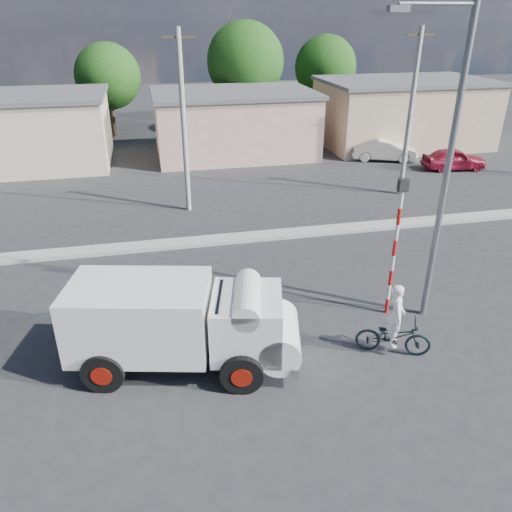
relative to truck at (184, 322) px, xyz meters
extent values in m
plane|color=#2B2B2D|center=(3.17, -0.26, -1.34)|extent=(120.00, 120.00, 0.00)
cube|color=#99968E|center=(3.17, 7.74, -1.26)|extent=(40.00, 0.80, 0.16)
cylinder|color=black|center=(-2.10, -0.56, -0.81)|extent=(1.12, 0.55, 1.08)
cylinder|color=#A0180B|center=(-2.10, -0.56, -0.81)|extent=(0.60, 0.46, 0.53)
cylinder|color=black|center=(-1.63, 1.44, -0.81)|extent=(1.12, 0.55, 1.08)
cylinder|color=#A0180B|center=(-1.63, 1.44, -0.81)|extent=(0.60, 0.46, 0.53)
cylinder|color=black|center=(1.24, -1.35, -0.81)|extent=(1.12, 0.55, 1.08)
cylinder|color=#A0180B|center=(1.24, -1.35, -0.81)|extent=(0.60, 0.46, 0.53)
cylinder|color=black|center=(1.71, 0.65, -0.81)|extent=(1.12, 0.55, 1.08)
cylinder|color=#A0180B|center=(1.71, 0.65, -0.81)|extent=(0.60, 0.46, 0.53)
cube|color=black|center=(-0.24, 0.06, -0.73)|extent=(4.68, 2.27, 0.18)
cube|color=white|center=(-1.10, 0.26, 0.17)|extent=(3.93, 2.91, 1.81)
cube|color=white|center=(1.57, -0.37, 0.03)|extent=(2.18, 2.36, 1.52)
cylinder|color=white|center=(2.38, -0.56, -0.41)|extent=(1.51, 2.20, 1.08)
cylinder|color=white|center=(1.57, -0.37, 0.71)|extent=(1.13, 2.11, 0.69)
cube|color=silver|center=(2.76, -0.65, -0.81)|extent=(0.62, 2.08, 0.27)
cube|color=black|center=(0.90, -0.21, 0.47)|extent=(0.46, 1.64, 0.69)
imported|color=black|center=(5.59, -0.69, -0.81)|extent=(2.14, 1.44, 1.06)
imported|color=white|center=(5.59, -0.69, -0.43)|extent=(0.67, 0.79, 1.84)
imported|color=beige|center=(14.15, 17.96, -0.68)|extent=(4.27, 2.66, 1.33)
imported|color=maroon|center=(17.36, 15.19, -0.71)|extent=(3.85, 1.91, 1.26)
cylinder|color=red|center=(6.37, 1.24, -1.09)|extent=(0.11, 0.11, 0.50)
cylinder|color=white|center=(6.37, 1.24, -0.59)|extent=(0.11, 0.11, 0.50)
cylinder|color=red|center=(6.37, 1.24, -0.09)|extent=(0.11, 0.11, 0.50)
cylinder|color=white|center=(6.37, 1.24, 0.41)|extent=(0.11, 0.11, 0.50)
cylinder|color=red|center=(6.37, 1.24, 0.91)|extent=(0.11, 0.11, 0.50)
cylinder|color=white|center=(6.37, 1.24, 1.41)|extent=(0.11, 0.11, 0.50)
cylinder|color=red|center=(6.37, 1.24, 1.91)|extent=(0.11, 0.11, 0.50)
cylinder|color=white|center=(6.37, 1.24, 2.41)|extent=(0.11, 0.11, 0.50)
cube|color=black|center=(6.37, 1.24, 2.84)|extent=(0.28, 0.18, 0.36)
cylinder|color=slate|center=(7.47, 0.94, 3.16)|extent=(0.18, 0.18, 9.00)
cylinder|color=slate|center=(6.47, 0.94, 7.36)|extent=(2.00, 0.10, 0.10)
cube|color=slate|center=(5.47, 0.94, 7.26)|extent=(0.50, 0.22, 0.15)
cube|color=beige|center=(-8.83, 21.74, 0.66)|extent=(12.00, 7.00, 4.00)
cube|color=tan|center=(5.17, 21.74, 0.56)|extent=(10.00, 7.00, 3.80)
cube|color=#59595B|center=(5.17, 21.74, 2.58)|extent=(10.30, 7.30, 0.24)
cube|color=tan|center=(17.17, 21.74, 0.76)|extent=(11.00, 7.00, 4.20)
cube|color=#59595B|center=(17.17, 21.74, 2.98)|extent=(11.30, 7.30, 0.24)
cylinder|color=#38281E|center=(-2.83, 28.74, 0.39)|extent=(0.36, 0.36, 3.47)
sphere|color=#2E601C|center=(-2.83, 28.74, 3.00)|extent=(4.71, 4.71, 4.71)
cylinder|color=#38281E|center=(7.17, 27.74, 0.76)|extent=(0.36, 0.36, 4.20)
sphere|color=#2E601C|center=(7.17, 27.74, 3.91)|extent=(5.70, 5.70, 5.70)
cylinder|color=#38281E|center=(14.17, 29.74, 0.48)|extent=(0.36, 0.36, 3.64)
sphere|color=#2E601C|center=(14.17, 29.74, 3.21)|extent=(4.94, 4.94, 4.94)
cylinder|color=#99968E|center=(1.17, 11.74, 2.66)|extent=(0.24, 0.24, 8.00)
cube|color=#38281E|center=(1.17, 11.74, 6.26)|extent=(1.40, 0.08, 0.08)
cylinder|color=#99968E|center=(12.17, 11.74, 2.66)|extent=(0.24, 0.24, 8.00)
cube|color=#38281E|center=(12.17, 11.74, 6.26)|extent=(1.40, 0.08, 0.08)
camera|label=1|loc=(-0.51, -10.92, 7.18)|focal=35.00mm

